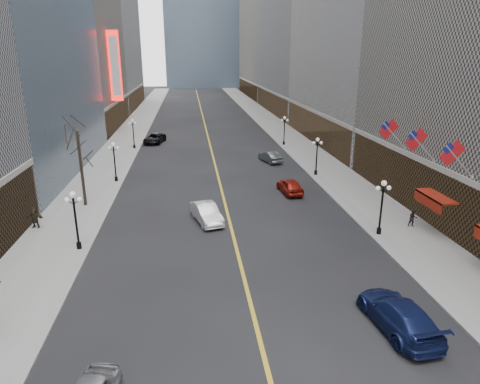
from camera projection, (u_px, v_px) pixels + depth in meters
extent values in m
cube|color=gray|center=(291.00, 140.00, 72.89)|extent=(6.00, 230.00, 0.15)
cube|color=gray|center=(124.00, 144.00, 69.75)|extent=(6.00, 230.00, 0.15)
cube|color=gold|center=(207.00, 132.00, 80.78)|extent=(0.25, 200.00, 0.02)
cube|color=#47382F|center=(467.00, 206.00, 33.88)|extent=(2.80, 41.00, 5.00)
cube|color=#47382F|center=(321.00, 127.00, 70.71)|extent=(2.80, 35.00, 5.00)
cube|color=#98989B|center=(326.00, 10.00, 101.29)|extent=(26.00, 40.00, 48.00)
cube|color=#47382F|center=(276.00, 102.00, 106.60)|extent=(2.80, 39.00, 5.00)
cube|color=#47382F|center=(251.00, 89.00, 147.21)|extent=(2.80, 45.00, 5.00)
cube|color=#47382F|center=(112.00, 115.00, 84.53)|extent=(2.80, 29.00, 5.00)
cube|color=#47382F|center=(132.00, 98.00, 116.63)|extent=(2.80, 37.00, 5.00)
cylinder|color=black|center=(379.00, 231.00, 34.77)|extent=(0.36, 0.36, 0.50)
cylinder|color=black|center=(381.00, 211.00, 34.23)|extent=(0.16, 0.16, 4.00)
sphere|color=white|center=(384.00, 183.00, 33.52)|extent=(0.44, 0.44, 0.44)
sphere|color=white|center=(378.00, 188.00, 33.59)|extent=(0.36, 0.36, 0.36)
sphere|color=white|center=(389.00, 188.00, 33.69)|extent=(0.36, 0.36, 0.36)
cylinder|color=black|center=(316.00, 173.00, 51.77)|extent=(0.36, 0.36, 0.50)
cylinder|color=black|center=(317.00, 158.00, 51.22)|extent=(0.16, 0.16, 4.00)
sphere|color=white|center=(318.00, 140.00, 50.51)|extent=(0.44, 0.44, 0.44)
sphere|color=white|center=(314.00, 143.00, 50.59)|extent=(0.36, 0.36, 0.36)
sphere|color=white|center=(321.00, 143.00, 50.69)|extent=(0.36, 0.36, 0.36)
cylinder|color=black|center=(284.00, 143.00, 68.76)|extent=(0.36, 0.36, 0.50)
cylinder|color=black|center=(284.00, 132.00, 68.22)|extent=(0.16, 0.16, 4.00)
sphere|color=white|center=(285.00, 118.00, 67.51)|extent=(0.44, 0.44, 0.44)
sphere|color=white|center=(282.00, 120.00, 67.59)|extent=(0.36, 0.36, 0.36)
sphere|color=white|center=(287.00, 120.00, 67.69)|extent=(0.36, 0.36, 0.36)
cylinder|color=black|center=(79.00, 245.00, 32.12)|extent=(0.36, 0.36, 0.50)
cylinder|color=black|center=(76.00, 224.00, 31.58)|extent=(0.16, 0.16, 4.00)
sphere|color=white|center=(72.00, 194.00, 30.87)|extent=(0.44, 0.44, 0.44)
sphere|color=white|center=(67.00, 200.00, 30.94)|extent=(0.36, 0.36, 0.36)
sphere|color=white|center=(80.00, 199.00, 31.04)|extent=(0.36, 0.36, 0.36)
cylinder|color=black|center=(116.00, 179.00, 49.12)|extent=(0.36, 0.36, 0.50)
cylinder|color=black|center=(115.00, 164.00, 48.58)|extent=(0.16, 0.16, 4.00)
sphere|color=white|center=(113.00, 144.00, 47.87)|extent=(0.44, 0.44, 0.44)
sphere|color=white|center=(109.00, 148.00, 47.94)|extent=(0.36, 0.36, 0.36)
sphere|color=white|center=(117.00, 148.00, 48.04)|extent=(0.36, 0.36, 0.36)
cylinder|color=black|center=(134.00, 147.00, 66.12)|extent=(0.36, 0.36, 0.50)
cylinder|color=black|center=(134.00, 135.00, 65.57)|extent=(0.16, 0.16, 4.00)
sphere|color=white|center=(132.00, 120.00, 64.86)|extent=(0.44, 0.44, 0.44)
sphere|color=white|center=(130.00, 123.00, 64.94)|extent=(0.36, 0.36, 0.36)
sphere|color=white|center=(136.00, 123.00, 65.04)|extent=(0.36, 0.36, 0.36)
cylinder|color=#B2B2B7|center=(459.00, 162.00, 30.40)|extent=(2.49, 0.12, 2.49)
cube|color=red|center=(452.00, 153.00, 30.13)|extent=(1.94, 0.04, 1.94)
cube|color=navy|center=(448.00, 148.00, 29.98)|extent=(0.88, 0.06, 0.88)
cylinder|color=#B2B2B7|center=(423.00, 147.00, 35.13)|extent=(2.49, 0.12, 2.49)
cube|color=red|center=(416.00, 140.00, 34.85)|extent=(1.94, 0.04, 1.94)
cube|color=navy|center=(413.00, 135.00, 34.70)|extent=(0.88, 0.06, 0.88)
cylinder|color=#B2B2B7|center=(395.00, 136.00, 39.85)|extent=(2.49, 0.12, 2.49)
cube|color=red|center=(389.00, 129.00, 39.57)|extent=(1.94, 0.04, 1.94)
cube|color=navy|center=(386.00, 126.00, 39.43)|extent=(0.88, 0.06, 0.88)
cube|color=maroon|center=(436.00, 196.00, 34.41)|extent=(1.40, 4.00, 0.15)
cube|color=maroon|center=(427.00, 201.00, 34.46)|extent=(0.10, 4.00, 0.90)
cube|color=red|center=(115.00, 66.00, 75.29)|extent=(2.00, 0.50, 12.00)
cube|color=white|center=(115.00, 66.00, 75.30)|extent=(1.40, 0.55, 10.00)
cylinder|color=#2D231C|center=(81.00, 169.00, 40.34)|extent=(0.28, 0.28, 7.20)
imported|color=silver|center=(207.00, 213.00, 37.47)|extent=(2.92, 5.21, 1.63)
imported|color=black|center=(155.00, 138.00, 70.44)|extent=(3.81, 6.12, 1.58)
imported|color=#152051|center=(399.00, 315.00, 22.84)|extent=(2.98, 6.13, 1.72)
imported|color=maroon|center=(290.00, 186.00, 45.25)|extent=(2.29, 4.80, 1.58)
imported|color=#494E50|center=(270.00, 157.00, 58.15)|extent=(2.78, 4.76, 1.48)
imported|color=black|center=(413.00, 218.00, 36.04)|extent=(0.78, 0.50, 1.51)
imported|color=#2D2619|center=(35.00, 217.00, 35.79)|extent=(1.76, 0.89, 1.83)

